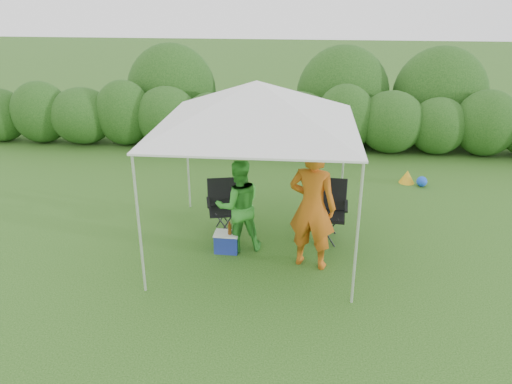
# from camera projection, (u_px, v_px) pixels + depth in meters

# --- Properties ---
(ground) EXTENTS (70.00, 70.00, 0.00)m
(ground) POSITION_uv_depth(u_px,v_px,m) (254.00, 261.00, 8.13)
(ground) COLOR #366520
(hedge) EXTENTS (17.15, 1.53, 1.80)m
(hedge) POSITION_uv_depth(u_px,v_px,m) (281.00, 119.00, 13.31)
(hedge) COLOR #275219
(hedge) RESTS_ON ground
(canopy) EXTENTS (3.10, 3.10, 2.83)m
(canopy) POSITION_uv_depth(u_px,v_px,m) (257.00, 105.00, 7.64)
(canopy) COLOR silver
(canopy) RESTS_ON ground
(chair_right) EXTENTS (0.69, 0.63, 1.05)m
(chair_right) POSITION_uv_depth(u_px,v_px,m) (329.00, 206.00, 8.67)
(chair_right) COLOR black
(chair_right) RESTS_ON ground
(chair_left) EXTENTS (0.68, 0.64, 0.95)m
(chair_left) POSITION_uv_depth(u_px,v_px,m) (223.00, 203.00, 8.96)
(chair_left) COLOR black
(chair_left) RESTS_ON ground
(man) EXTENTS (0.85, 0.68, 2.03)m
(man) POSITION_uv_depth(u_px,v_px,m) (312.00, 207.00, 7.64)
(man) COLOR #C05A15
(man) RESTS_ON ground
(woman) EXTENTS (0.92, 0.82, 1.59)m
(woman) POSITION_uv_depth(u_px,v_px,m) (239.00, 206.00, 8.21)
(woman) COLOR green
(woman) RESTS_ON ground
(cooler) EXTENTS (0.42, 0.31, 0.34)m
(cooler) POSITION_uv_depth(u_px,v_px,m) (227.00, 242.00, 8.36)
(cooler) COLOR navy
(cooler) RESTS_ON ground
(bottle) EXTENTS (0.06, 0.06, 0.23)m
(bottle) POSITION_uv_depth(u_px,v_px,m) (230.00, 228.00, 8.21)
(bottle) COLOR #592D0C
(bottle) RESTS_ON cooler
(lawn_toy) EXTENTS (0.58, 0.48, 0.29)m
(lawn_toy) POSITION_uv_depth(u_px,v_px,m) (411.00, 178.00, 11.21)
(lawn_toy) COLOR gold
(lawn_toy) RESTS_ON ground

